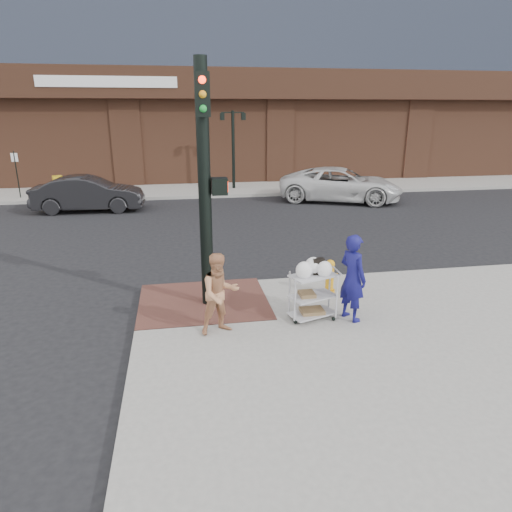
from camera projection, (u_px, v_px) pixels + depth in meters
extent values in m
plane|color=black|center=(236.00, 323.00, 9.37)|extent=(220.00, 220.00, 0.00)
cube|color=gray|center=(326.00, 157.00, 41.41)|extent=(65.00, 36.00, 0.15)
cube|color=#512A26|center=(204.00, 301.00, 10.06)|extent=(2.80, 2.40, 0.01)
cylinder|color=black|center=(233.00, 150.00, 24.04)|extent=(0.16, 0.16, 4.00)
cube|color=black|center=(233.00, 112.00, 23.46)|extent=(1.20, 0.06, 0.06)
cube|color=black|center=(222.00, 117.00, 23.43)|extent=(0.22, 0.22, 0.35)
cube|color=black|center=(243.00, 117.00, 23.61)|extent=(0.22, 0.22, 0.35)
cylinder|color=black|center=(17.00, 175.00, 21.66)|extent=(0.05, 0.05, 2.20)
cylinder|color=black|center=(205.00, 189.00, 9.22)|extent=(0.26, 0.26, 5.00)
cube|color=black|center=(219.00, 186.00, 9.26)|extent=(0.32, 0.28, 0.34)
cube|color=#FF260C|center=(227.00, 186.00, 9.28)|extent=(0.02, 0.18, 0.22)
cube|color=black|center=(202.00, 94.00, 8.41)|extent=(0.28, 0.18, 0.80)
imported|color=#13125A|center=(353.00, 278.00, 8.97)|extent=(0.64, 0.76, 1.76)
imported|color=tan|center=(220.00, 294.00, 8.45)|extent=(0.89, 0.78, 1.56)
imported|color=black|center=(88.00, 194.00, 19.52)|extent=(4.63, 1.75, 1.51)
imported|color=silver|center=(341.00, 184.00, 21.69)|extent=(6.28, 4.68, 1.59)
cube|color=#ADADB3|center=(313.00, 276.00, 8.97)|extent=(1.02, 0.77, 0.03)
cube|color=#ADADB3|center=(313.00, 296.00, 9.10)|extent=(1.02, 0.77, 0.03)
cube|color=#ADADB3|center=(312.00, 313.00, 9.22)|extent=(1.02, 0.77, 0.03)
cube|color=black|center=(318.00, 267.00, 8.99)|extent=(0.22, 0.14, 0.32)
cube|color=brown|center=(307.00, 294.00, 9.07)|extent=(0.30, 0.34, 0.08)
cube|color=brown|center=(312.00, 311.00, 9.20)|extent=(0.46, 0.36, 0.07)
cylinder|color=orange|center=(329.00, 291.00, 10.53)|extent=(0.26, 0.26, 0.08)
cylinder|color=orange|center=(330.00, 277.00, 10.43)|extent=(0.19, 0.19, 0.58)
sphere|color=orange|center=(330.00, 264.00, 10.33)|extent=(0.21, 0.21, 0.21)
cylinder|color=orange|center=(330.00, 275.00, 10.42)|extent=(0.38, 0.08, 0.08)
cube|color=red|center=(59.00, 187.00, 22.29)|extent=(0.38, 0.34, 0.88)
cube|color=gold|center=(58.00, 186.00, 22.15)|extent=(0.53, 0.51, 1.00)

